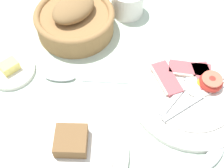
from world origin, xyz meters
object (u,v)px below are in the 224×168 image
Objects in this scene: sugar_cup at (128,2)px; breakfast_plate at (192,92)px; bread_plate at (77,153)px; bread_basket at (75,19)px; teaspoon_by_saucer at (72,78)px; teaspoon_near_cup at (205,167)px; butter_dish at (11,70)px.

breakfast_plate is at bearing -93.95° from sugar_cup.
breakfast_plate is 1.35× the size of bread_plate.
bread_basket is 1.17× the size of teaspoon_by_saucer.
bread_plate is at bearing 179.52° from breakfast_plate.
breakfast_plate reaches higher than teaspoon_near_cup.
bread_basket reaches higher than butter_dish.
bread_plate is 0.19m from teaspoon_by_saucer.
butter_dish is (-0.04, 0.26, -0.00)m from bread_plate.
breakfast_plate is at bearing -39.40° from butter_dish.
butter_dish is at bearing -174.18° from sugar_cup.
bread_plate is at bearing 127.12° from teaspoon_near_cup.
bread_plate reaches higher than teaspoon_by_saucer.
bread_plate is 1.16× the size of teaspoon_by_saucer.
sugar_cup is 0.50× the size of teaspoon_by_saucer.
sugar_cup reaches higher than bread_plate.
sugar_cup reaches higher than butter_dish.
teaspoon_near_cup is (0.05, -0.45, -0.03)m from bread_basket.
breakfast_plate is at bearing -67.07° from bread_basket.
butter_dish is at bearing 103.91° from teaspoon_near_cup.
bread_basket is at bearing 112.93° from breakfast_plate.
bread_plate is 0.25m from teaspoon_near_cup.
butter_dish is 0.58× the size of teaspoon_near_cup.
teaspoon_near_cup is at bearing -36.76° from bread_plate.
bread_basket reaches higher than teaspoon_by_saucer.
bread_plate is 0.26m from butter_dish.
breakfast_plate is at bearing 43.75° from teaspoon_near_cup.
teaspoon_by_saucer is 0.34m from teaspoon_near_cup.
breakfast_plate is 1.40× the size of teaspoon_near_cup.
breakfast_plate reaches higher than teaspoon_by_saucer.
teaspoon_by_saucer is at bearing -120.49° from bread_basket.
bread_basket is 1.81× the size of butter_dish.
teaspoon_near_cup is (0.12, -0.32, 0.00)m from teaspoon_by_saucer.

